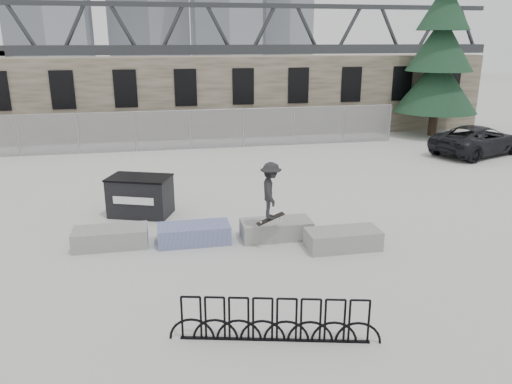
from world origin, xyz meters
TOP-DOWN VIEW (x-y plane):
  - ground at (0.00, 0.00)m, footprint 120.00×120.00m
  - stone_wall at (0.00, 16.24)m, footprint 36.00×2.58m
  - chainlink_fence at (-0.00, 12.50)m, footprint 22.06×0.06m
  - planter_far_left at (-3.10, 0.30)m, footprint 2.00×0.90m
  - planter_center_left at (-0.83, 0.12)m, footprint 2.00×0.90m
  - planter_center_right at (1.52, -0.00)m, footprint 2.00×0.90m
  - planter_offset at (3.13, -1.07)m, footprint 2.00×0.90m
  - dumpster at (-2.32, 2.77)m, footprint 2.24×1.79m
  - bike_rack at (0.29, -4.97)m, footprint 3.94×1.00m
  - spruce_tree at (14.23, 13.53)m, footprint 4.65×4.65m
  - truss_bridge at (10.00, 55.00)m, footprint 70.00×3.00m
  - suv at (13.77, 8.50)m, footprint 5.66×4.07m
  - skateboarder at (1.20, -0.63)m, footprint 0.79×1.07m

SIDE VIEW (x-z plane):
  - ground at x=0.00m, z-range 0.00..0.00m
  - planter_far_left at x=-3.10m, z-range 0.02..0.55m
  - planter_center_left at x=-0.83m, z-range 0.02..0.55m
  - planter_center_right at x=1.52m, z-range 0.02..0.55m
  - planter_offset at x=3.13m, z-range 0.02..0.55m
  - bike_rack at x=0.29m, z-range -0.01..0.89m
  - dumpster at x=-2.32m, z-range 0.01..1.29m
  - suv at x=13.77m, z-range 0.00..1.43m
  - chainlink_fence at x=0.00m, z-range 0.03..2.05m
  - skateboarder at x=1.20m, z-range 0.77..2.48m
  - stone_wall at x=0.00m, z-range 0.01..4.51m
  - truss_bridge at x=10.00m, z-range -0.77..9.03m
  - spruce_tree at x=14.23m, z-range -1.00..10.50m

